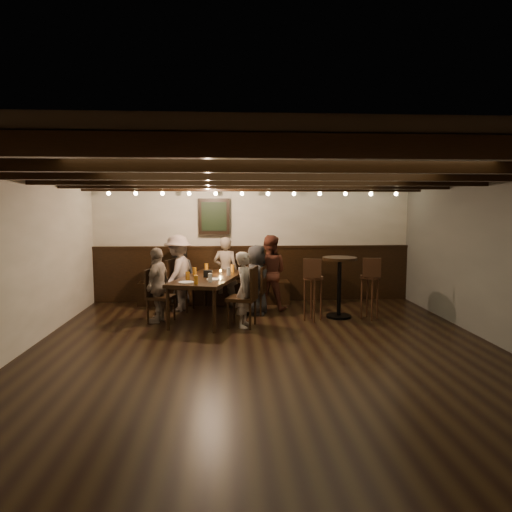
{
  "coord_description": "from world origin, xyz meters",
  "views": [
    {
      "loc": [
        -0.51,
        -5.88,
        1.91
      ],
      "look_at": [
        -0.08,
        1.3,
        1.16
      ],
      "focal_mm": 32.0,
      "sensor_mm": 36.0,
      "label": 1
    }
  ],
  "objects": [
    {
      "name": "chair_left_near",
      "position": [
        -1.43,
        2.62,
        0.29
      ],
      "size": [
        0.54,
        0.54,
        0.96
      ],
      "rotation": [
        0.0,
        0.0,
        -1.84
      ],
      "color": "black",
      "rests_on": "floor"
    },
    {
      "name": "pint_e",
      "position": [
        -1.19,
        1.62,
        0.8
      ],
      "size": [
        0.07,
        0.07,
        0.14
      ],
      "primitive_type": "cylinder",
      "color": "#BF7219",
      "rests_on": "dining_table"
    },
    {
      "name": "room",
      "position": [
        -0.29,
        2.21,
        1.07
      ],
      "size": [
        7.0,
        7.0,
        7.0
      ],
      "color": "black",
      "rests_on": "ground"
    },
    {
      "name": "bar_stool_left",
      "position": [
        0.92,
        1.69,
        0.4
      ],
      "size": [
        0.37,
        0.38,
        1.08
      ],
      "rotation": [
        0.0,
        0.0,
        -0.3
      ],
      "color": "#341D10",
      "rests_on": "floor"
    },
    {
      "name": "chair_right_far",
      "position": [
        -0.28,
        1.36,
        0.3
      ],
      "size": [
        0.55,
        0.55,
        0.98
      ],
      "rotation": [
        0.0,
        0.0,
        1.3
      ],
      "color": "black",
      "rests_on": "floor"
    },
    {
      "name": "high_top_table",
      "position": [
        1.42,
        1.89,
        0.7
      ],
      "size": [
        0.6,
        0.6,
        1.07
      ],
      "color": "black",
      "rests_on": "floor"
    },
    {
      "name": "pint_c",
      "position": [
        -1.12,
        2.17,
        0.8
      ],
      "size": [
        0.07,
        0.07,
        0.14
      ],
      "primitive_type": "cylinder",
      "color": "#BF7219",
      "rests_on": "dining_table"
    },
    {
      "name": "candle",
      "position": [
        -0.66,
        2.25,
        0.75
      ],
      "size": [
        0.05,
        0.05,
        0.05
      ],
      "primitive_type": "cylinder",
      "color": "beige",
      "rests_on": "dining_table"
    },
    {
      "name": "plate_far",
      "position": [
        -0.76,
        1.65,
        0.74
      ],
      "size": [
        0.24,
        0.24,
        0.01
      ],
      "primitive_type": "cylinder",
      "color": "white",
      "rests_on": "dining_table"
    },
    {
      "name": "person_right_far",
      "position": [
        -0.25,
        1.35,
        0.61
      ],
      "size": [
        0.4,
        0.51,
        1.22
      ],
      "primitive_type": "imported",
      "rotation": [
        0.0,
        0.0,
        1.3
      ],
      "color": "#A3958A",
      "rests_on": "floor"
    },
    {
      "name": "pint_a",
      "position": [
        -0.94,
        2.74,
        0.8
      ],
      "size": [
        0.07,
        0.07,
        0.14
      ],
      "primitive_type": "cylinder",
      "color": "#BF7219",
      "rests_on": "dining_table"
    },
    {
      "name": "person_bench_right",
      "position": [
        0.25,
        2.61,
        0.71
      ],
      "size": [
        0.81,
        0.7,
        1.41
      ],
      "primitive_type": "imported",
      "rotation": [
        0.0,
        0.0,
        2.87
      ],
      "color": "brown",
      "rests_on": "floor"
    },
    {
      "name": "pint_b",
      "position": [
        -0.44,
        2.55,
        0.8
      ],
      "size": [
        0.07,
        0.07,
        0.14
      ],
      "primitive_type": "cylinder",
      "color": "#BF7219",
      "rests_on": "dining_table"
    },
    {
      "name": "person_left_near",
      "position": [
        -1.46,
        2.63,
        0.71
      ],
      "size": [
        0.76,
        1.03,
        1.43
      ],
      "primitive_type": "imported",
      "rotation": [
        0.0,
        0.0,
        -1.84
      ],
      "color": "gray",
      "rests_on": "floor"
    },
    {
      "name": "plate_near",
      "position": [
        -1.19,
        1.36,
        0.74
      ],
      "size": [
        0.24,
        0.24,
        0.01
      ],
      "primitive_type": "cylinder",
      "color": "white",
      "rests_on": "dining_table"
    },
    {
      "name": "person_left_far",
      "position": [
        -1.7,
        1.76,
        0.63
      ],
      "size": [
        0.5,
        0.8,
        1.26
      ],
      "primitive_type": "imported",
      "rotation": [
        0.0,
        0.0,
        -1.84
      ],
      "color": "gray",
      "rests_on": "floor"
    },
    {
      "name": "dining_table",
      "position": [
        -0.86,
        1.99,
        0.67
      ],
      "size": [
        1.37,
        2.11,
        0.73
      ],
      "rotation": [
        0.0,
        0.0,
        -0.27
      ],
      "color": "black",
      "rests_on": "floor"
    },
    {
      "name": "pint_f",
      "position": [
        -0.81,
        1.41,
        0.8
      ],
      "size": [
        0.07,
        0.07,
        0.14
      ],
      "primitive_type": "cylinder",
      "color": "silver",
      "rests_on": "dining_table"
    },
    {
      "name": "person_bench_centre",
      "position": [
        -0.57,
        3.0,
        0.68
      ],
      "size": [
        0.57,
        0.45,
        1.36
      ],
      "primitive_type": "imported",
      "rotation": [
        0.0,
        0.0,
        2.87
      ],
      "color": "gray",
      "rests_on": "floor"
    },
    {
      "name": "pint_d",
      "position": [
        -0.51,
        2.1,
        0.8
      ],
      "size": [
        0.07,
        0.07,
        0.14
      ],
      "primitive_type": "cylinder",
      "color": "silver",
      "rests_on": "dining_table"
    },
    {
      "name": "chair_left_far",
      "position": [
        -1.67,
        1.75,
        0.28
      ],
      "size": [
        0.51,
        0.51,
        0.9
      ],
      "rotation": [
        0.0,
        0.0,
        -1.84
      ],
      "color": "black",
      "rests_on": "floor"
    },
    {
      "name": "pint_g",
      "position": [
        -1.02,
        1.21,
        0.8
      ],
      "size": [
        0.07,
        0.07,
        0.14
      ],
      "primitive_type": "cylinder",
      "color": "#BF7219",
      "rests_on": "dining_table"
    },
    {
      "name": "person_right_near",
      "position": [
        -0.01,
        2.22,
        0.63
      ],
      "size": [
        0.55,
        0.7,
        1.26
      ],
      "primitive_type": "imported",
      "rotation": [
        0.0,
        0.0,
        1.3
      ],
      "color": "#232325",
      "rests_on": "floor"
    },
    {
      "name": "condiment_caddy",
      "position": [
        -0.87,
        1.94,
        0.79
      ],
      "size": [
        0.15,
        0.1,
        0.12
      ],
      "primitive_type": "cube",
      "color": "black",
      "rests_on": "dining_table"
    },
    {
      "name": "bar_stool_right",
      "position": [
        1.92,
        1.73,
        0.4
      ],
      "size": [
        0.35,
        0.37,
        1.08
      ],
      "rotation": [
        0.0,
        0.0,
        -0.16
      ],
      "color": "#341D10",
      "rests_on": "floor"
    },
    {
      "name": "chair_right_near",
      "position": [
        -0.04,
        2.23,
        0.27
      ],
      "size": [
        0.49,
        0.49,
        0.87
      ],
      "rotation": [
        0.0,
        0.0,
        1.3
      ],
      "color": "black",
      "rests_on": "floor"
    },
    {
      "name": "person_bench_left",
      "position": [
        -1.48,
        3.1,
        0.64
      ],
      "size": [
        0.71,
        0.56,
        1.27
      ],
      "primitive_type": "imported",
      "rotation": [
        0.0,
        0.0,
        2.87
      ],
      "color": "#28292B",
      "rests_on": "floor"
    }
  ]
}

